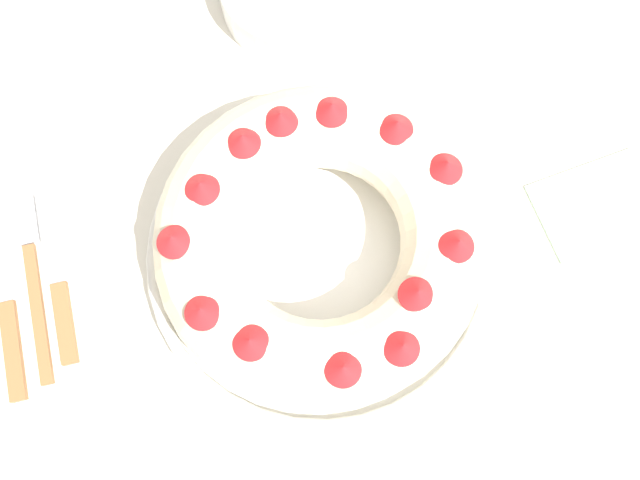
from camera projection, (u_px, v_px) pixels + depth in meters
name	position (u px, v px, depth m)	size (l,w,h in m)	color
ground_plane	(313.00, 352.00, 1.47)	(8.00, 8.00, 0.00)	gray
dining_table	(309.00, 274.00, 0.86)	(1.11, 1.06, 0.74)	silver
serving_dish	(320.00, 255.00, 0.75)	(0.34, 0.34, 0.03)	white
bundt_cake	(320.00, 240.00, 0.69)	(0.31, 0.31, 0.10)	beige
fork	(32.00, 270.00, 0.75)	(0.02, 0.20, 0.01)	#936038
serving_knife	(7.00, 306.00, 0.74)	(0.02, 0.22, 0.01)	#936038
cake_knife	(59.00, 287.00, 0.75)	(0.02, 0.18, 0.01)	#936038
napkin	(598.00, 204.00, 0.78)	(0.13, 0.09, 0.00)	#B2D1B7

